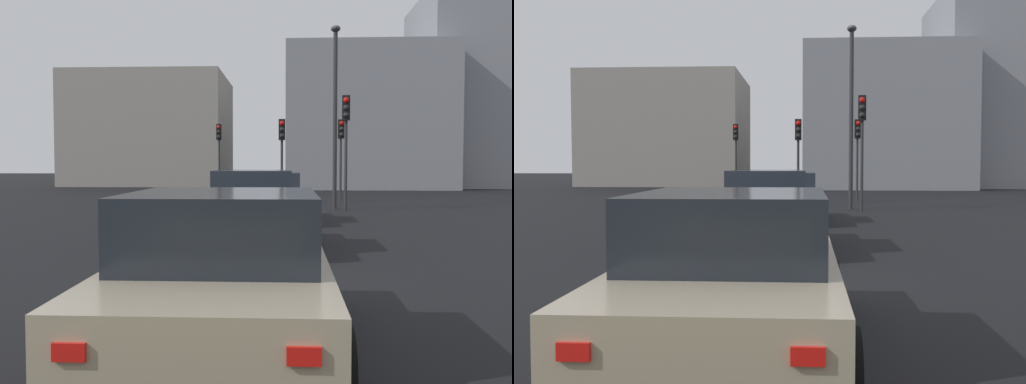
% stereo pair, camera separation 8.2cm
% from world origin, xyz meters
% --- Properties ---
extents(ground_plane, '(160.00, 160.00, 0.20)m').
position_xyz_m(ground_plane, '(0.00, 0.00, -0.10)').
color(ground_plane, black).
extents(car_white_lead, '(4.31, 2.10, 1.48)m').
position_xyz_m(car_white_lead, '(9.35, -0.17, 0.72)').
color(car_white_lead, silver).
rests_on(car_white_lead, ground_plane).
extents(car_grey_second, '(4.16, 2.00, 1.64)m').
position_xyz_m(car_grey_second, '(3.54, 0.08, 0.78)').
color(car_grey_second, slate).
rests_on(car_grey_second, ground_plane).
extents(car_beige_third, '(4.54, 2.12, 1.54)m').
position_xyz_m(car_beige_third, '(-3.22, -0.03, 0.74)').
color(car_beige_third, tan).
rests_on(car_beige_third, ground_plane).
extents(traffic_light_near_left, '(0.32, 0.28, 3.92)m').
position_xyz_m(traffic_light_near_left, '(24.52, 3.22, 2.82)').
color(traffic_light_near_left, '#2D2D30').
rests_on(traffic_light_near_left, ground_plane).
extents(traffic_light_near_right, '(0.33, 0.31, 4.20)m').
position_xyz_m(traffic_light_near_right, '(12.98, -2.74, 3.02)').
color(traffic_light_near_right, '#2D2D30').
rests_on(traffic_light_near_right, ground_plane).
extents(traffic_light_far_left, '(0.32, 0.28, 3.63)m').
position_xyz_m(traffic_light_far_left, '(16.76, -0.39, 2.62)').
color(traffic_light_far_left, '#2D2D30').
rests_on(traffic_light_far_left, ground_plane).
extents(traffic_light_far_right, '(0.32, 0.29, 3.80)m').
position_xyz_m(traffic_light_far_right, '(19.55, -3.16, 2.74)').
color(traffic_light_far_right, '#2D2D30').
rests_on(traffic_light_far_right, ground_plane).
extents(street_lamp_kerbside, '(0.56, 0.36, 6.92)m').
position_xyz_m(street_lamp_kerbside, '(13.94, -2.42, 4.10)').
color(street_lamp_kerbside, '#2D2D30').
rests_on(street_lamp_kerbside, ground_plane).
extents(building_facade_left, '(11.08, 7.35, 13.74)m').
position_xyz_m(building_facade_left, '(36.26, -14.00, 6.87)').
color(building_facade_left, gray).
rests_on(building_facade_left, ground_plane).
extents(building_facade_center, '(10.53, 10.98, 9.48)m').
position_xyz_m(building_facade_center, '(33.83, -6.00, 4.74)').
color(building_facade_center, gray).
rests_on(building_facade_center, ground_plane).
extents(building_facade_right, '(11.31, 11.64, 8.40)m').
position_xyz_m(building_facade_right, '(38.06, 10.00, 4.20)').
color(building_facade_right, gray).
rests_on(building_facade_right, ground_plane).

